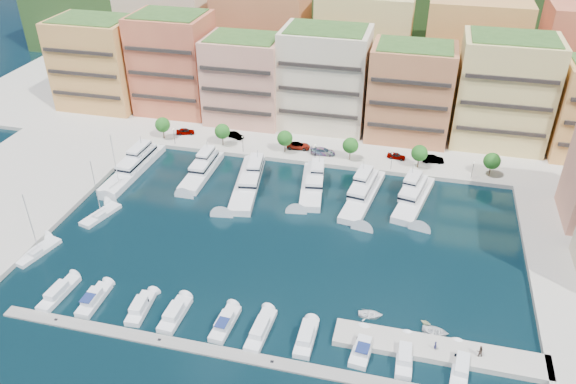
# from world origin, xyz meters

# --- Properties ---
(ground) EXTENTS (400.00, 400.00, 0.00)m
(ground) POSITION_xyz_m (0.00, 0.00, 0.00)
(ground) COLOR black
(ground) RESTS_ON ground
(north_quay) EXTENTS (220.00, 64.00, 2.00)m
(north_quay) POSITION_xyz_m (0.00, 62.00, 0.00)
(north_quay) COLOR #9E998E
(north_quay) RESTS_ON ground
(hillside) EXTENTS (240.00, 40.00, 58.00)m
(hillside) POSITION_xyz_m (0.00, 110.00, 0.00)
(hillside) COLOR #1E3917
(hillside) RESTS_ON ground
(south_pontoon) EXTENTS (72.00, 2.20, 0.35)m
(south_pontoon) POSITION_xyz_m (-3.00, -30.00, 0.00)
(south_pontoon) COLOR gray
(south_pontoon) RESTS_ON ground
(finger_pier) EXTENTS (32.00, 5.00, 2.00)m
(finger_pier) POSITION_xyz_m (30.00, -22.00, 0.00)
(finger_pier) COLOR #9E998E
(finger_pier) RESTS_ON ground
(apartment_0) EXTENTS (22.00, 16.50, 24.80)m
(apartment_0) POSITION_xyz_m (-66.00, 49.99, 13.31)
(apartment_0) COLOR #D58F4D
(apartment_0) RESTS_ON north_quay
(apartment_1) EXTENTS (20.00, 16.50, 26.80)m
(apartment_1) POSITION_xyz_m (-44.00, 51.99, 14.31)
(apartment_1) COLOR #D77147
(apartment_1) RESTS_ON north_quay
(apartment_2) EXTENTS (20.00, 15.50, 22.80)m
(apartment_2) POSITION_xyz_m (-23.00, 49.99, 12.31)
(apartment_2) COLOR tan
(apartment_2) RESTS_ON north_quay
(apartment_3) EXTENTS (22.00, 16.50, 25.80)m
(apartment_3) POSITION_xyz_m (-2.00, 51.99, 13.81)
(apartment_3) COLOR beige
(apartment_3) RESTS_ON north_quay
(apartment_4) EXTENTS (20.00, 15.50, 23.80)m
(apartment_4) POSITION_xyz_m (20.00, 49.99, 12.81)
(apartment_4) COLOR #C17248
(apartment_4) RESTS_ON north_quay
(apartment_5) EXTENTS (22.00, 16.50, 26.80)m
(apartment_5) POSITION_xyz_m (42.00, 51.99, 14.31)
(apartment_5) COLOR tan
(apartment_5) RESTS_ON north_quay
(backblock_0) EXTENTS (26.00, 18.00, 30.00)m
(backblock_0) POSITION_xyz_m (-55.00, 74.00, 16.00)
(backblock_0) COLOR beige
(backblock_0) RESTS_ON north_quay
(backblock_1) EXTENTS (26.00, 18.00, 30.00)m
(backblock_1) POSITION_xyz_m (-25.00, 74.00, 16.00)
(backblock_1) COLOR #C17248
(backblock_1) RESTS_ON north_quay
(backblock_2) EXTENTS (26.00, 18.00, 30.00)m
(backblock_2) POSITION_xyz_m (5.00, 74.00, 16.00)
(backblock_2) COLOR tan
(backblock_2) RESTS_ON north_quay
(backblock_3) EXTENTS (26.00, 18.00, 30.00)m
(backblock_3) POSITION_xyz_m (35.00, 74.00, 16.00)
(backblock_3) COLOR #D58F4D
(backblock_3) RESTS_ON north_quay
(tree_0) EXTENTS (3.80, 3.80, 5.65)m
(tree_0) POSITION_xyz_m (-40.00, 33.50, 4.74)
(tree_0) COLOR #473323
(tree_0) RESTS_ON north_quay
(tree_1) EXTENTS (3.80, 3.80, 5.65)m
(tree_1) POSITION_xyz_m (-24.00, 33.50, 4.74)
(tree_1) COLOR #473323
(tree_1) RESTS_ON north_quay
(tree_2) EXTENTS (3.80, 3.80, 5.65)m
(tree_2) POSITION_xyz_m (-8.00, 33.50, 4.74)
(tree_2) COLOR #473323
(tree_2) RESTS_ON north_quay
(tree_3) EXTENTS (3.80, 3.80, 5.65)m
(tree_3) POSITION_xyz_m (8.00, 33.50, 4.74)
(tree_3) COLOR #473323
(tree_3) RESTS_ON north_quay
(tree_4) EXTENTS (3.80, 3.80, 5.65)m
(tree_4) POSITION_xyz_m (24.00, 33.50, 4.74)
(tree_4) COLOR #473323
(tree_4) RESTS_ON north_quay
(tree_5) EXTENTS (3.80, 3.80, 5.65)m
(tree_5) POSITION_xyz_m (40.00, 33.50, 4.74)
(tree_5) COLOR #473323
(tree_5) RESTS_ON north_quay
(lamppost_0) EXTENTS (0.30, 0.30, 4.20)m
(lamppost_0) POSITION_xyz_m (-36.00, 31.20, 3.83)
(lamppost_0) COLOR black
(lamppost_0) RESTS_ON north_quay
(lamppost_1) EXTENTS (0.30, 0.30, 4.20)m
(lamppost_1) POSITION_xyz_m (-18.00, 31.20, 3.83)
(lamppost_1) COLOR black
(lamppost_1) RESTS_ON north_quay
(lamppost_2) EXTENTS (0.30, 0.30, 4.20)m
(lamppost_2) POSITION_xyz_m (0.00, 31.20, 3.83)
(lamppost_2) COLOR black
(lamppost_2) RESTS_ON north_quay
(lamppost_3) EXTENTS (0.30, 0.30, 4.20)m
(lamppost_3) POSITION_xyz_m (18.00, 31.20, 3.83)
(lamppost_3) COLOR black
(lamppost_3) RESTS_ON north_quay
(lamppost_4) EXTENTS (0.30, 0.30, 4.20)m
(lamppost_4) POSITION_xyz_m (36.00, 31.20, 3.83)
(lamppost_4) COLOR black
(lamppost_4) RESTS_ON north_quay
(yacht_0) EXTENTS (5.64, 23.82, 7.30)m
(yacht_0) POSITION_xyz_m (-40.42, 18.16, 1.21)
(yacht_0) COLOR silver
(yacht_0) RESTS_ON ground
(yacht_1) EXTENTS (4.60, 18.61, 7.30)m
(yacht_1) POSITION_xyz_m (-24.43, 20.44, 1.09)
(yacht_1) COLOR silver
(yacht_1) RESTS_ON ground
(yacht_2) EXTENTS (8.29, 24.22, 7.30)m
(yacht_2) POSITION_xyz_m (-12.50, 18.11, 1.21)
(yacht_2) COLOR silver
(yacht_2) RESTS_ON ground
(yacht_3) EXTENTS (7.20, 19.27, 7.30)m
(yacht_3) POSITION_xyz_m (1.71, 20.38, 1.21)
(yacht_3) COLOR silver
(yacht_3) RESTS_ON ground
(yacht_4) EXTENTS (7.73, 22.13, 7.30)m
(yacht_4) POSITION_xyz_m (13.14, 19.01, 1.09)
(yacht_4) COLOR silver
(yacht_4) RESTS_ON ground
(yacht_5) EXTENTS (8.38, 19.65, 7.30)m
(yacht_5) POSITION_xyz_m (23.86, 20.24, 1.21)
(yacht_5) COLOR silver
(yacht_5) RESTS_ON ground
(cruiser_0) EXTENTS (3.07, 9.21, 2.55)m
(cruiser_0) POSITION_xyz_m (-32.95, -24.60, 0.55)
(cruiser_0) COLOR silver
(cruiser_0) RESTS_ON ground
(cruiser_1) EXTENTS (2.69, 8.09, 2.66)m
(cruiser_1) POSITION_xyz_m (-26.35, -24.61, 0.57)
(cruiser_1) COLOR silver
(cruiser_1) RESTS_ON ground
(cruiser_2) EXTENTS (3.08, 7.84, 2.55)m
(cruiser_2) POSITION_xyz_m (-17.85, -24.58, 0.55)
(cruiser_2) COLOR silver
(cruiser_2) RESTS_ON ground
(cruiser_3) EXTENTS (2.95, 8.15, 2.55)m
(cruiser_3) POSITION_xyz_m (-11.78, -24.59, 0.55)
(cruiser_3) COLOR silver
(cruiser_3) RESTS_ON ground
(cruiser_4) EXTENTS (2.99, 8.11, 2.66)m
(cruiser_4) POSITION_xyz_m (-3.22, -24.61, 0.57)
(cruiser_4) COLOR silver
(cruiser_4) RESTS_ON ground
(cruiser_5) EXTENTS (2.99, 9.29, 2.55)m
(cruiser_5) POSITION_xyz_m (2.67, -24.60, 0.55)
(cruiser_5) COLOR silver
(cruiser_5) RESTS_ON ground
(cruiser_6) EXTENTS (2.61, 7.67, 2.55)m
(cruiser_6) POSITION_xyz_m (9.95, -24.58, 0.55)
(cruiser_6) COLOR silver
(cruiser_6) RESTS_ON ground
(cruiser_7) EXTENTS (3.40, 7.64, 2.66)m
(cruiser_7) POSITION_xyz_m (18.64, -24.60, 0.57)
(cruiser_7) COLOR silver
(cruiser_7) RESTS_ON ground
(cruiser_8) EXTENTS (2.50, 8.15, 2.55)m
(cruiser_8) POSITION_xyz_m (24.91, -24.59, 0.55)
(cruiser_8) COLOR silver
(cruiser_8) RESTS_ON ground
(cruiser_9) EXTENTS (3.33, 8.67, 2.55)m
(cruiser_9) POSITION_xyz_m (33.00, -24.59, 0.55)
(cruiser_9) COLOR silver
(cruiser_9) RESTS_ON ground
(sailboat_2) EXTENTS (4.36, 9.93, 13.20)m
(sailboat_2) POSITION_xyz_m (-40.44, 9.95, 0.31)
(sailboat_2) COLOR silver
(sailboat_2) RESTS_ON ground
(sailboat_0) EXTENTS (4.97, 9.59, 13.20)m
(sailboat_0) POSITION_xyz_m (-43.51, -15.31, 0.31)
(sailboat_0) COLOR silver
(sailboat_0) RESTS_ON ground
(sailboat_1) EXTENTS (5.27, 9.66, 13.20)m
(sailboat_1) POSITION_xyz_m (-38.37, -1.41, 0.31)
(sailboat_1) COLOR silver
(sailboat_1) RESTS_ON ground
(tender_2) EXTENTS (4.35, 3.27, 0.85)m
(tender_2) POSITION_xyz_m (29.29, -18.14, 0.43)
(tender_2) COLOR silver
(tender_2) RESTS_ON ground
(tender_1) EXTENTS (2.00, 1.86, 0.86)m
(tender_1) POSITION_xyz_m (27.75, -16.51, 0.43)
(tender_1) COLOR beige
(tender_1) RESTS_ON ground
(tender_0) EXTENTS (4.32, 3.34, 0.82)m
(tender_0) POSITION_xyz_m (18.99, -16.84, 0.41)
(tender_0) COLOR white
(tender_0) RESTS_ON ground
(tender_3) EXTENTS (1.47, 1.28, 0.75)m
(tender_3) POSITION_xyz_m (32.17, -19.00, 0.37)
(tender_3) COLOR beige
(tender_3) RESTS_ON ground
(car_0) EXTENTS (5.04, 3.20, 1.60)m
(car_0) POSITION_xyz_m (-35.58, 37.03, 1.80)
(car_0) COLOR gray
(car_0) RESTS_ON north_quay
(car_1) EXTENTS (4.79, 3.13, 1.49)m
(car_1) POSITION_xyz_m (-22.22, 37.94, 1.75)
(car_1) COLOR gray
(car_1) RESTS_ON north_quay
(car_2) EXTENTS (5.88, 2.91, 1.60)m
(car_2) POSITION_xyz_m (-5.17, 36.12, 1.80)
(car_2) COLOR gray
(car_2) RESTS_ON north_quay
(car_3) EXTENTS (6.11, 2.93, 1.72)m
(car_3) POSITION_xyz_m (1.22, 34.47, 1.86)
(car_3) COLOR gray
(car_3) RESTS_ON north_quay
(car_4) EXTENTS (4.51, 2.24, 1.48)m
(car_4) POSITION_xyz_m (18.77, 36.62, 1.74)
(car_4) COLOR gray
(car_4) RESTS_ON north_quay
(car_5) EXTENTS (5.21, 2.33, 1.66)m
(car_5) POSITION_xyz_m (27.36, 36.85, 1.83)
(car_5) COLOR gray
(car_5) RESTS_ON north_quay
(person_0) EXTENTS (0.63, 0.69, 1.59)m
(person_0) POSITION_xyz_m (29.20, -22.46, 1.79)
(person_0) COLOR #252449
(person_0) RESTS_ON finger_pier
(person_1) EXTENTS (1.09, 0.93, 1.95)m
(person_1) POSITION_xyz_m (35.55, -22.18, 1.98)
(person_1) COLOR #47352A
(person_1) RESTS_ON finger_pier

